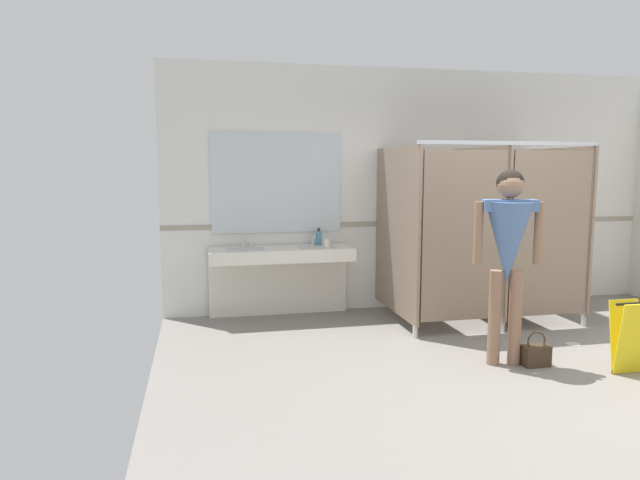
# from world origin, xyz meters

# --- Properties ---
(ground_plane) EXTENTS (6.52, 5.61, 0.10)m
(ground_plane) POSITION_xyz_m (0.00, 0.00, -0.05)
(ground_plane) COLOR gray
(wall_back) EXTENTS (6.52, 0.12, 2.92)m
(wall_back) POSITION_xyz_m (0.00, 2.56, 1.46)
(wall_back) COLOR silver
(wall_back) RESTS_ON ground_plane
(wall_back_tile_band) EXTENTS (6.52, 0.01, 0.06)m
(wall_back_tile_band) POSITION_xyz_m (0.00, 2.50, 1.05)
(wall_back_tile_band) COLOR #9E937F
(wall_back_tile_band) RESTS_ON wall_back
(vanity_counter) EXTENTS (1.63, 0.54, 0.94)m
(vanity_counter) POSITION_xyz_m (-1.92, 2.30, 0.61)
(vanity_counter) COLOR silver
(vanity_counter) RESTS_ON ground_plane
(mirror_panel) EXTENTS (1.53, 0.02, 1.16)m
(mirror_panel) POSITION_xyz_m (-1.92, 2.49, 1.56)
(mirror_panel) COLOR silver
(mirror_panel) RESTS_ON wall_back
(bathroom_stalls) EXTENTS (2.02, 1.35, 2.00)m
(bathroom_stalls) POSITION_xyz_m (0.30, 1.61, 1.05)
(bathroom_stalls) COLOR #84705B
(bathroom_stalls) RESTS_ON ground_plane
(person_standing) EXTENTS (0.58, 0.48, 1.72)m
(person_standing) POSITION_xyz_m (-0.21, 0.29, 1.09)
(person_standing) COLOR #8C664C
(person_standing) RESTS_ON ground_plane
(handbag) EXTENTS (0.23, 0.13, 0.31)m
(handbag) POSITION_xyz_m (0.04, 0.19, 0.10)
(handbag) COLOR #3F2D1E
(handbag) RESTS_ON ground_plane
(soap_dispenser) EXTENTS (0.07, 0.07, 0.20)m
(soap_dispenser) POSITION_xyz_m (-1.44, 2.38, 0.91)
(soap_dispenser) COLOR teal
(soap_dispenser) RESTS_ON vanity_counter
(paper_cup) EXTENTS (0.07, 0.07, 0.09)m
(paper_cup) POSITION_xyz_m (-1.39, 2.16, 0.87)
(paper_cup) COLOR white
(paper_cup) RESTS_ON vanity_counter
(wet_floor_sign) EXTENTS (0.28, 0.19, 0.62)m
(wet_floor_sign) POSITION_xyz_m (0.70, -0.13, 0.32)
(wet_floor_sign) COLOR yellow
(wet_floor_sign) RESTS_ON ground_plane
(floor_drain_cover) EXTENTS (0.14, 0.14, 0.01)m
(floor_drain_cover) POSITION_xyz_m (0.76, 0.66, 0.00)
(floor_drain_cover) COLOR #B7BABF
(floor_drain_cover) RESTS_ON ground_plane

